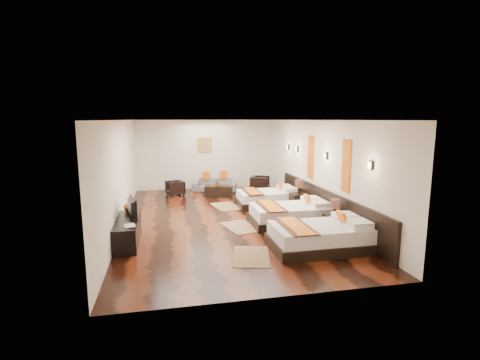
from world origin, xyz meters
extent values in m
cube|color=black|center=(0.00, 0.00, 0.00)|extent=(5.50, 9.50, 0.01)
cube|color=white|center=(0.00, 0.00, 2.80)|extent=(5.50, 9.50, 0.01)
cube|color=silver|center=(0.00, 4.75, 1.40)|extent=(5.50, 0.01, 2.80)
cube|color=silver|center=(-2.75, 0.00, 1.40)|extent=(0.01, 9.50, 2.80)
cube|color=silver|center=(2.75, 0.00, 1.40)|extent=(0.01, 9.50, 2.80)
cube|color=black|center=(2.71, -0.80, 0.45)|extent=(0.08, 6.60, 0.90)
cube|color=black|center=(1.67, -2.84, 0.11)|extent=(2.16, 1.34, 0.23)
cube|color=white|center=(1.67, -2.84, 0.38)|extent=(2.06, 1.24, 0.31)
cube|color=orange|center=(2.18, -2.84, 0.66)|extent=(0.16, 0.33, 0.33)
cube|color=#38190F|center=(1.10, -2.84, 0.55)|extent=(0.57, 1.36, 0.02)
cube|color=orange|center=(1.10, -2.84, 0.56)|extent=(0.39, 1.36, 0.02)
cube|color=black|center=(1.67, -0.91, 0.11)|extent=(2.10, 1.30, 0.22)
cube|color=white|center=(1.67, -0.91, 0.37)|extent=(2.00, 1.20, 0.30)
cube|color=orange|center=(2.17, -0.91, 0.64)|extent=(0.16, 0.32, 0.32)
cube|color=#38190F|center=(1.12, -0.91, 0.53)|extent=(0.55, 1.32, 0.02)
cube|color=orange|center=(1.12, -0.91, 0.55)|extent=(0.38, 1.32, 0.02)
cube|color=black|center=(1.67, 1.31, 0.10)|extent=(1.97, 1.22, 0.21)
cube|color=white|center=(1.67, 1.31, 0.35)|extent=(1.87, 1.12, 0.28)
cube|color=orange|center=(2.14, 1.31, 0.60)|extent=(0.15, 0.30, 0.30)
cube|color=#38190F|center=(1.15, 1.31, 0.50)|extent=(0.52, 1.24, 0.02)
cube|color=orange|center=(1.15, 1.31, 0.51)|extent=(0.36, 1.24, 0.02)
cube|color=black|center=(2.44, -1.97, 0.25)|extent=(0.45, 0.45, 0.50)
cylinder|color=black|center=(2.44, -1.97, 0.60)|extent=(0.08, 0.08, 0.20)
cylinder|color=#3F2619|center=(2.44, -1.97, 0.78)|extent=(0.24, 0.24, 0.22)
cube|color=black|center=(2.44, 0.44, 0.28)|extent=(0.50, 0.50, 0.55)
cylinder|color=black|center=(2.44, 0.44, 0.66)|extent=(0.09, 0.09, 0.22)
cylinder|color=#3F2619|center=(2.44, 0.44, 0.86)|extent=(0.26, 0.26, 0.24)
cube|color=olive|center=(0.09, -2.97, 0.01)|extent=(1.00, 1.34, 0.01)
cube|color=olive|center=(0.31, -0.89, 0.01)|extent=(1.01, 1.34, 0.01)
cube|color=olive|center=(0.31, 1.46, 0.01)|extent=(0.98, 1.33, 0.01)
cube|color=black|center=(-2.50, -1.55, 0.28)|extent=(0.50, 1.80, 0.55)
imported|color=black|center=(-2.45, -1.39, 0.79)|extent=(0.30, 0.84, 0.48)
imported|color=black|center=(-2.50, -2.14, 0.56)|extent=(0.27, 0.33, 0.03)
imported|color=brown|center=(-2.50, -0.79, 0.71)|extent=(0.32, 0.32, 0.31)
imported|color=slate|center=(0.32, 4.10, 0.25)|extent=(1.81, 1.12, 0.49)
imported|color=black|center=(-1.26, 3.57, 0.28)|extent=(0.77, 0.76, 0.56)
imported|color=black|center=(2.00, 3.45, 0.32)|extent=(0.92, 0.91, 0.65)
cube|color=black|center=(0.32, 3.05, 0.20)|extent=(1.10, 0.75, 0.40)
imported|color=#305F1F|center=(0.28, 3.11, 0.53)|extent=(0.30, 0.29, 0.27)
cube|color=#D86014|center=(2.73, -1.90, 1.70)|extent=(0.04, 0.40, 1.30)
cube|color=#D86014|center=(2.73, 0.30, 1.70)|extent=(0.04, 0.40, 1.30)
cube|color=black|center=(2.71, -3.00, 1.85)|extent=(0.06, 0.12, 0.18)
cube|color=#FFD18C|center=(2.68, -3.00, 1.85)|extent=(0.02, 0.10, 0.14)
cube|color=black|center=(2.71, -0.80, 1.85)|extent=(0.06, 0.12, 0.18)
cube|color=#FFD18C|center=(2.68, -0.80, 1.85)|extent=(0.02, 0.10, 0.14)
cube|color=black|center=(2.71, 1.40, 1.85)|extent=(0.06, 0.12, 0.18)
cube|color=#FFD18C|center=(2.68, 1.40, 1.85)|extent=(0.02, 0.10, 0.14)
cube|color=black|center=(2.71, 2.30, 1.85)|extent=(0.06, 0.12, 0.18)
cube|color=#FFD18C|center=(2.68, 2.30, 1.85)|extent=(0.02, 0.10, 0.14)
cube|color=#AD873F|center=(0.00, 4.73, 1.80)|extent=(0.60, 0.04, 0.60)
camera|label=1|loc=(-1.61, -9.91, 2.82)|focal=27.00mm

